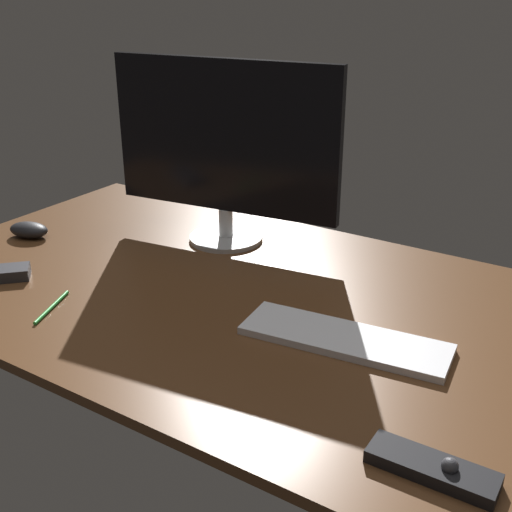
{
  "coord_description": "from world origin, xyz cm",
  "views": [
    {
      "loc": [
        70.07,
        -96.54,
        60.72
      ],
      "look_at": [
        4.45,
        5.92,
        8.0
      ],
      "focal_mm": 45.36,
      "sensor_mm": 36.0,
      "label": 1
    }
  ],
  "objects_px": {
    "computer_mouse": "(29,230)",
    "media_remote": "(433,468)",
    "pen": "(52,307)",
    "monitor": "(224,146)",
    "keyboard": "(345,339)"
  },
  "relations": [
    {
      "from": "computer_mouse",
      "to": "pen",
      "type": "xyz_separation_m",
      "value": [
        0.34,
        -0.23,
        -0.01
      ]
    },
    {
      "from": "monitor",
      "to": "keyboard",
      "type": "height_order",
      "value": "monitor"
    },
    {
      "from": "keyboard",
      "to": "pen",
      "type": "height_order",
      "value": "keyboard"
    },
    {
      "from": "monitor",
      "to": "pen",
      "type": "distance_m",
      "value": 0.53
    },
    {
      "from": "keyboard",
      "to": "computer_mouse",
      "type": "relative_size",
      "value": 3.59
    },
    {
      "from": "computer_mouse",
      "to": "pen",
      "type": "distance_m",
      "value": 0.41
    },
    {
      "from": "monitor",
      "to": "pen",
      "type": "bearing_deg",
      "value": -106.67
    },
    {
      "from": "computer_mouse",
      "to": "media_remote",
      "type": "height_order",
      "value": "computer_mouse"
    },
    {
      "from": "monitor",
      "to": "pen",
      "type": "xyz_separation_m",
      "value": [
        -0.08,
        -0.47,
        -0.23
      ]
    },
    {
      "from": "media_remote",
      "to": "pen",
      "type": "xyz_separation_m",
      "value": [
        -0.76,
        0.04,
        -0.01
      ]
    },
    {
      "from": "monitor",
      "to": "keyboard",
      "type": "xyz_separation_m",
      "value": [
        0.45,
        -0.28,
        -0.22
      ]
    },
    {
      "from": "computer_mouse",
      "to": "media_remote",
      "type": "xyz_separation_m",
      "value": [
        1.1,
        -0.27,
        -0.01
      ]
    },
    {
      "from": "media_remote",
      "to": "monitor",
      "type": "bearing_deg",
      "value": 142.42
    },
    {
      "from": "pen",
      "to": "monitor",
      "type": "bearing_deg",
      "value": 149.03
    },
    {
      "from": "keyboard",
      "to": "pen",
      "type": "bearing_deg",
      "value": -166.89
    }
  ]
}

